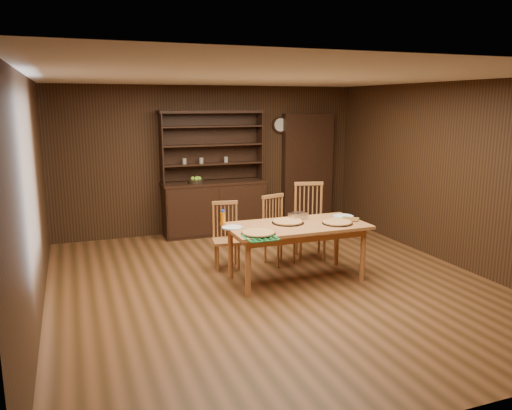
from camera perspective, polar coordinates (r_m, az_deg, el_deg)
name	(u,v)px	position (r m, az deg, el deg)	size (l,w,h in m)	color
floor	(273,284)	(6.52, 1.97, -9.04)	(6.00, 6.00, 0.00)	brown
room_shell	(274,163)	(6.15, 2.07, 4.85)	(6.00, 6.00, 6.00)	white
china_hutch	(214,201)	(8.88, -4.82, 0.49)	(1.84, 0.52, 2.17)	black
doorway	(307,169)	(9.62, 5.88, 4.07)	(1.00, 0.18, 2.10)	black
wall_clock	(280,125)	(9.36, 2.78, 9.14)	(0.30, 0.05, 0.30)	black
dining_table	(297,231)	(6.52, 4.66, -2.95)	(1.81, 0.91, 0.75)	#C88145
chair_left	(226,233)	(7.07, -3.45, -3.21)	(0.44, 0.42, 0.94)	#A87339
chair_center	(277,227)	(7.26, 2.38, -2.55)	(0.51, 0.49, 1.00)	#A87339
chair_right	(309,218)	(7.57, 6.13, -1.44)	(0.56, 0.54, 1.13)	#A87339
pizza_left	(258,233)	(5.99, 0.28, -3.21)	(0.42, 0.42, 0.04)	black
pizza_right	(337,222)	(6.60, 9.28, -1.98)	(0.40, 0.40, 0.04)	black
pizza_center	(288,222)	(6.56, 3.67, -1.93)	(0.42, 0.42, 0.04)	black
cooling_rack	(260,237)	(5.84, 0.51, -3.70)	(0.35, 0.35, 0.02)	#0DB553
plate_left	(232,227)	(6.30, -2.74, -2.56)	(0.27, 0.27, 0.02)	white
plate_right	(343,216)	(7.02, 9.93, -1.26)	(0.29, 0.29, 0.02)	white
foil_dish	(298,216)	(6.79, 4.81, -1.23)	(0.22, 0.16, 0.09)	silver
juice_bottle	(223,218)	(6.41, -3.80, -1.54)	(0.07, 0.07, 0.21)	orange
pot_holder_a	(348,220)	(6.80, 10.45, -1.70)	(0.21, 0.21, 0.02)	#AF1D14
pot_holder_b	(350,219)	(6.85, 10.71, -1.60)	(0.22, 0.22, 0.02)	#AF1D14
fruit_bowl	(196,181)	(8.66, -6.89, 2.79)	(0.27, 0.27, 0.12)	black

